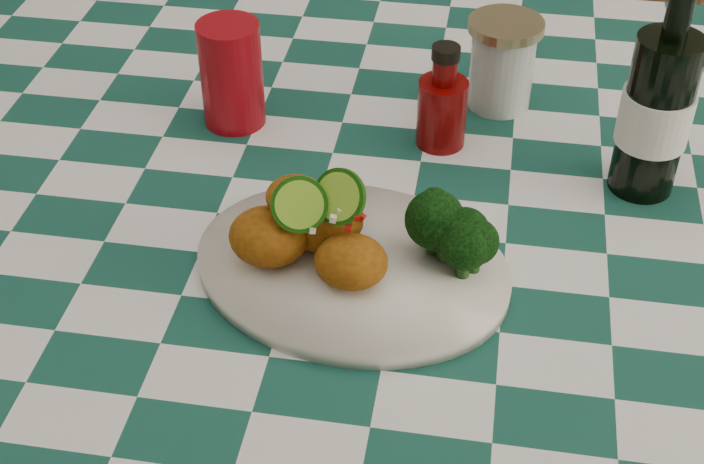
% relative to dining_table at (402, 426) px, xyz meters
% --- Properties ---
extents(dining_table, '(1.66, 1.06, 0.79)m').
position_rel_dining_table_xyz_m(dining_table, '(0.00, 0.00, 0.00)').
color(dining_table, '#14483C').
rests_on(dining_table, ground).
extents(plate, '(0.36, 0.30, 0.02)m').
position_rel_dining_table_xyz_m(plate, '(-0.05, -0.14, 0.40)').
color(plate, silver).
rests_on(plate, dining_table).
extents(fried_chicken_pile, '(0.15, 0.11, 0.09)m').
position_rel_dining_table_xyz_m(fried_chicken_pile, '(-0.07, -0.14, 0.46)').
color(fried_chicken_pile, '#97590E').
rests_on(fried_chicken_pile, plate).
extents(broccoli_side, '(0.09, 0.09, 0.07)m').
position_rel_dining_table_xyz_m(broccoli_side, '(0.06, -0.13, 0.44)').
color(broccoli_side, black).
rests_on(broccoli_side, plate).
extents(red_tumbler, '(0.09, 0.09, 0.13)m').
position_rel_dining_table_xyz_m(red_tumbler, '(-0.23, 0.11, 0.46)').
color(red_tumbler, maroon).
rests_on(red_tumbler, dining_table).
extents(ketchup_bottle, '(0.07, 0.07, 0.13)m').
position_rel_dining_table_xyz_m(ketchup_bottle, '(0.02, 0.11, 0.46)').
color(ketchup_bottle, '#650505').
rests_on(ketchup_bottle, dining_table).
extents(mason_jar, '(0.10, 0.10, 0.11)m').
position_rel_dining_table_xyz_m(mason_jar, '(0.08, 0.20, 0.45)').
color(mason_jar, '#B2BCBA').
rests_on(mason_jar, dining_table).
extents(beer_bottle, '(0.08, 0.08, 0.25)m').
position_rel_dining_table_xyz_m(beer_bottle, '(0.24, 0.06, 0.52)').
color(beer_bottle, black).
rests_on(beer_bottle, dining_table).
extents(wooden_chair_left, '(0.46, 0.48, 0.84)m').
position_rel_dining_table_xyz_m(wooden_chair_left, '(-0.35, 0.73, 0.03)').
color(wooden_chair_left, '#472814').
rests_on(wooden_chair_left, ground).
extents(wooden_chair_right, '(0.46, 0.47, 0.82)m').
position_rel_dining_table_xyz_m(wooden_chair_right, '(0.30, 0.74, 0.02)').
color(wooden_chair_right, '#472814').
rests_on(wooden_chair_right, ground).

